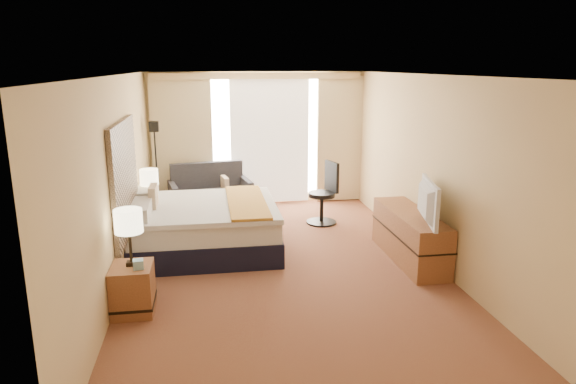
{
  "coord_description": "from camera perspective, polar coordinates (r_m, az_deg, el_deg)",
  "views": [
    {
      "loc": [
        -0.98,
        -6.59,
        2.73
      ],
      "look_at": [
        0.13,
        0.4,
        0.97
      ],
      "focal_mm": 32.0,
      "sensor_mm": 36.0,
      "label": 1
    }
  ],
  "objects": [
    {
      "name": "floor",
      "position": [
        7.2,
        -0.54,
        -8.29
      ],
      "size": [
        4.2,
        7.0,
        0.02
      ],
      "primitive_type": "cube",
      "color": "#501717",
      "rests_on": "ground"
    },
    {
      "name": "ceiling",
      "position": [
        6.67,
        -0.59,
        12.88
      ],
      "size": [
        4.2,
        7.0,
        0.02
      ],
      "primitive_type": "cube",
      "color": "white",
      "rests_on": "wall_back"
    },
    {
      "name": "wall_back",
      "position": [
        10.24,
        -3.48,
        5.93
      ],
      "size": [
        4.2,
        0.02,
        2.6
      ],
      "primitive_type": "cube",
      "color": "tan",
      "rests_on": "ground"
    },
    {
      "name": "wall_front",
      "position": [
        3.54,
        7.97,
        -9.91
      ],
      "size": [
        4.2,
        0.02,
        2.6
      ],
      "primitive_type": "cube",
      "color": "tan",
      "rests_on": "ground"
    },
    {
      "name": "wall_left",
      "position": [
        6.84,
        -18.25,
        1.21
      ],
      "size": [
        0.02,
        7.0,
        2.6
      ],
      "primitive_type": "cube",
      "color": "tan",
      "rests_on": "ground"
    },
    {
      "name": "wall_right",
      "position": [
        7.42,
        15.72,
        2.35
      ],
      "size": [
        0.02,
        7.0,
        2.6
      ],
      "primitive_type": "cube",
      "color": "tan",
      "rests_on": "ground"
    },
    {
      "name": "headboard",
      "position": [
        7.03,
        -17.67,
        1.42
      ],
      "size": [
        0.06,
        1.85,
        1.5
      ],
      "primitive_type": "cube",
      "color": "black",
      "rests_on": "wall_left"
    },
    {
      "name": "nightstand_left",
      "position": [
        6.12,
        -16.87,
        -10.27
      ],
      "size": [
        0.45,
        0.52,
        0.55
      ],
      "primitive_type": "cube",
      "color": "#995937",
      "rests_on": "floor"
    },
    {
      "name": "nightstand_right",
      "position": [
        8.45,
        -14.7,
        -3.37
      ],
      "size": [
        0.45,
        0.52,
        0.55
      ],
      "primitive_type": "cube",
      "color": "#995937",
      "rests_on": "floor"
    },
    {
      "name": "media_dresser",
      "position": [
        7.55,
        13.37,
        -4.78
      ],
      "size": [
        0.5,
        1.8,
        0.7
      ],
      "primitive_type": "cube",
      "color": "#995937",
      "rests_on": "floor"
    },
    {
      "name": "window",
      "position": [
        10.23,
        -2.06,
        6.05
      ],
      "size": [
        2.3,
        0.02,
        2.3
      ],
      "primitive_type": "cube",
      "color": "white",
      "rests_on": "wall_back"
    },
    {
      "name": "curtains",
      "position": [
        10.11,
        -3.44,
        6.45
      ],
      "size": [
        4.12,
        0.19,
        2.56
      ],
      "color": "beige",
      "rests_on": "floor"
    },
    {
      "name": "bed",
      "position": [
        7.8,
        -9.23,
        -3.76
      ],
      "size": [
        2.11,
        1.93,
        1.03
      ],
      "color": "black",
      "rests_on": "floor"
    },
    {
      "name": "loveseat",
      "position": [
        9.76,
        -8.6,
        -0.56
      ],
      "size": [
        1.6,
        1.05,
        0.93
      ],
      "rotation": [
        0.0,
        0.0,
        0.18
      ],
      "color": "maroon",
      "rests_on": "floor"
    },
    {
      "name": "floor_lamp",
      "position": [
        9.52,
        -14.52,
        4.53
      ],
      "size": [
        0.22,
        0.22,
        1.75
      ],
      "color": "black",
      "rests_on": "floor"
    },
    {
      "name": "desk_chair",
      "position": [
        9.02,
        4.1,
        -0.46
      ],
      "size": [
        0.53,
        0.53,
        1.09
      ],
      "rotation": [
        0.0,
        0.0,
        0.27
      ],
      "color": "black",
      "rests_on": "floor"
    },
    {
      "name": "lamp_left",
      "position": [
        5.89,
        -17.31,
        -3.23
      ],
      "size": [
        0.31,
        0.31,
        0.65
      ],
      "color": "black",
      "rests_on": "nightstand_left"
    },
    {
      "name": "lamp_right",
      "position": [
        8.3,
        -15.19,
        1.54
      ],
      "size": [
        0.28,
        0.28,
        0.6
      ],
      "color": "black",
      "rests_on": "nightstand_right"
    },
    {
      "name": "tissue_box",
      "position": [
        5.91,
        -16.31,
        -7.72
      ],
      "size": [
        0.13,
        0.13,
        0.1
      ],
      "primitive_type": "cube",
      "rotation": [
        0.0,
        0.0,
        0.14
      ],
      "color": "#85B3CE",
      "rests_on": "nightstand_left"
    },
    {
      "name": "telephone",
      "position": [
        8.3,
        -14.2,
        -1.41
      ],
      "size": [
        0.23,
        0.2,
        0.08
      ],
      "primitive_type": "cube",
      "rotation": [
        0.0,
        0.0,
        -0.3
      ],
      "color": "black",
      "rests_on": "nightstand_right"
    },
    {
      "name": "television",
      "position": [
        6.96,
        14.67,
        -1.04
      ],
      "size": [
        0.34,
        0.98,
        0.56
      ],
      "primitive_type": "imported",
      "rotation": [
        0.0,
        0.0,
        1.34
      ],
      "color": "black",
      "rests_on": "media_dresser"
    }
  ]
}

